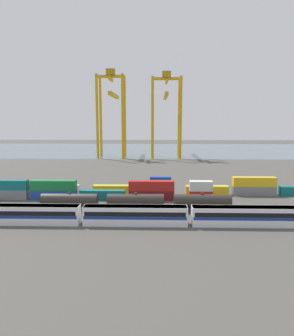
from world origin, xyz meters
The scene contains 23 objects.
ground_plane centered at (0.00, 40.00, 0.00)m, with size 420.00×420.00×0.00m, color #4C4944.
harbour_water centered at (0.00, 139.96, 0.00)m, with size 400.00×110.00×0.01m, color slate.
passenger_train centered at (1.32, -23.55, 2.14)m, with size 65.15×3.14×3.90m.
freight_tank_row centered at (0.76, -13.79, 2.11)m, with size 44.40×2.98×4.44m.
shipping_container_0 centered at (-35.12, -3.27, 1.30)m, with size 12.10×2.44×2.60m, color slate.
shipping_container_1 centered at (-35.12, -3.27, 3.90)m, with size 12.10×2.44×2.60m, color #146066.
shipping_container_2 centered at (-21.96, -3.27, 1.30)m, with size 12.10×2.44×2.60m, color #1C4299.
shipping_container_3 centered at (-21.96, -3.27, 3.90)m, with size 12.10×2.44×2.60m, color #197538.
shipping_container_4 centered at (-8.81, -3.27, 1.30)m, with size 12.10×2.44×2.60m, color #146066.
shipping_container_5 centered at (4.35, -3.27, 1.30)m, with size 12.10×2.44×2.60m, color maroon.
shipping_container_6 centered at (4.35, -3.27, 3.90)m, with size 12.10×2.44×2.60m, color #AD211C.
shipping_container_7 centered at (17.50, -3.27, 1.30)m, with size 6.04×2.44×2.60m, color #AD211C.
shipping_container_8 centered at (17.50, -3.27, 3.90)m, with size 6.04×2.44×2.60m, color silver.
shipping_container_9 centered at (-33.11, 2.99, 1.30)m, with size 12.10×2.44×2.60m, color maroon.
shipping_container_10 centered at (-19.80, 2.99, 1.30)m, with size 6.04×2.44×2.60m, color silver.
shipping_container_11 centered at (-6.48, 2.99, 1.30)m, with size 12.10×2.44×2.60m, color gold.
shipping_container_12 centered at (6.83, 2.99, 1.30)m, with size 6.04×2.44×2.60m, color #AD211C.
shipping_container_13 centered at (6.83, 2.99, 3.90)m, with size 6.04×2.44×2.60m, color #1C4299.
shipping_container_14 centered at (20.15, 2.99, 1.30)m, with size 12.10×2.44×2.60m, color gold.
shipping_container_15 centered at (33.46, 2.99, 1.30)m, with size 12.10×2.44×2.60m, color slate.
shipping_container_16 centered at (33.46, 2.99, 3.90)m, with size 12.10×2.44×2.60m, color gold.
gantry_crane_west centered at (-19.78, 97.60, 29.75)m, with size 15.73×37.47×49.24m.
gantry_crane_central centered at (11.37, 98.15, 29.33)m, with size 17.03×40.42×47.87m.
Camera 1 is at (5.38, -85.32, 21.23)m, focal length 33.61 mm.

